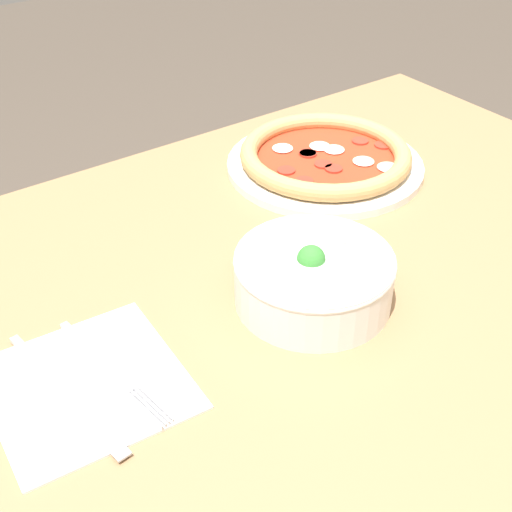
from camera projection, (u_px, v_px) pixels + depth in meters
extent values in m
cube|color=#99724C|center=(304.00, 283.00, 0.87)|extent=(1.12, 0.79, 0.03)
cylinder|color=olive|center=(379.00, 269.00, 1.54)|extent=(0.06, 0.06, 0.74)
cylinder|color=white|center=(325.00, 165.00, 1.07)|extent=(0.29, 0.29, 0.01)
torus|color=tan|center=(325.00, 154.00, 1.06)|extent=(0.25, 0.25, 0.03)
cylinder|color=red|center=(325.00, 160.00, 1.06)|extent=(0.22, 0.22, 0.01)
cylinder|color=#A83323|center=(286.00, 170.00, 1.03)|extent=(0.03, 0.03, 0.00)
cylinder|color=#A83323|center=(308.00, 153.00, 1.07)|extent=(0.03, 0.03, 0.00)
cylinder|color=#A83323|center=(304.00, 181.00, 1.00)|extent=(0.03, 0.03, 0.00)
cylinder|color=#A83323|center=(308.00, 154.00, 1.07)|extent=(0.03, 0.03, 0.00)
cylinder|color=#A83323|center=(323.00, 164.00, 1.04)|extent=(0.03, 0.03, 0.00)
cylinder|color=#A83323|center=(334.00, 169.00, 1.03)|extent=(0.03, 0.03, 0.00)
cylinder|color=#A83323|center=(360.00, 141.00, 1.10)|extent=(0.03, 0.03, 0.00)
cylinder|color=#A83323|center=(383.00, 145.00, 1.09)|extent=(0.03, 0.03, 0.00)
ellipsoid|color=silver|center=(334.00, 149.00, 1.08)|extent=(0.03, 0.03, 0.01)
ellipsoid|color=silver|center=(363.00, 161.00, 1.05)|extent=(0.03, 0.03, 0.01)
ellipsoid|color=silver|center=(388.00, 167.00, 1.03)|extent=(0.03, 0.03, 0.01)
ellipsoid|color=silver|center=(320.00, 146.00, 1.09)|extent=(0.03, 0.03, 0.01)
ellipsoid|color=silver|center=(283.00, 148.00, 1.08)|extent=(0.03, 0.03, 0.01)
cylinder|color=white|center=(314.00, 279.00, 0.80)|extent=(0.18, 0.18, 0.06)
torus|color=white|center=(315.00, 261.00, 0.78)|extent=(0.18, 0.18, 0.01)
ellipsoid|color=#998466|center=(318.00, 289.00, 0.76)|extent=(0.04, 0.04, 0.02)
ellipsoid|color=#998466|center=(293.00, 295.00, 0.75)|extent=(0.04, 0.03, 0.02)
ellipsoid|color=tan|center=(324.00, 250.00, 0.81)|extent=(0.03, 0.02, 0.02)
ellipsoid|color=tan|center=(365.00, 282.00, 0.76)|extent=(0.04, 0.04, 0.02)
ellipsoid|color=tan|center=(344.00, 250.00, 0.81)|extent=(0.04, 0.04, 0.02)
ellipsoid|color=tan|center=(335.00, 268.00, 0.79)|extent=(0.04, 0.04, 0.02)
sphere|color=#388433|center=(311.00, 259.00, 0.78)|extent=(0.03, 0.03, 0.03)
cube|color=white|center=(87.00, 385.00, 0.71)|extent=(0.20, 0.20, 0.00)
cube|color=silver|center=(96.00, 356.00, 0.73)|extent=(0.02, 0.13, 0.00)
cube|color=silver|center=(145.00, 411.00, 0.67)|extent=(0.01, 0.06, 0.00)
cube|color=silver|center=(148.00, 408.00, 0.67)|extent=(0.01, 0.06, 0.00)
cube|color=silver|center=(152.00, 406.00, 0.68)|extent=(0.01, 0.06, 0.00)
cube|color=silver|center=(156.00, 404.00, 0.68)|extent=(0.01, 0.06, 0.00)
cube|color=silver|center=(33.00, 359.00, 0.73)|extent=(0.02, 0.08, 0.01)
cube|color=silver|center=(87.00, 417.00, 0.67)|extent=(0.03, 0.13, 0.00)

